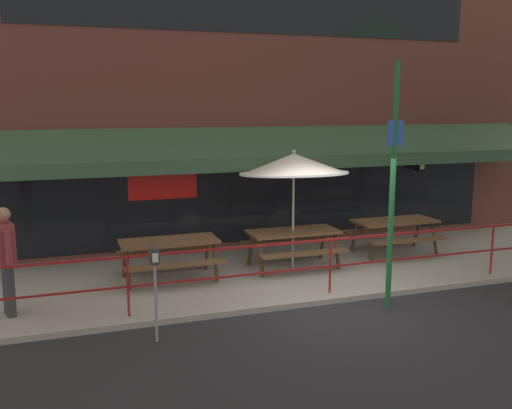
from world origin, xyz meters
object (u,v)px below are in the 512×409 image
object	(u,v)px
picnic_table_right	(395,227)
picnic_table_left	(169,248)
patio_umbrella_centre	(294,165)
picnic_table_centre	(293,238)
pedestrian_walking	(6,256)
parking_meter_near	(155,264)
street_sign_pole	(393,185)

from	to	relation	value
picnic_table_right	picnic_table_left	bearing A→B (deg)	-177.17
picnic_table_left	patio_umbrella_centre	xyz separation A→B (m)	(2.49, 0.02, 1.47)
picnic_table_centre	pedestrian_walking	world-z (taller)	pedestrian_walking
picnic_table_centre	patio_umbrella_centre	xyz separation A→B (m)	(-0.00, 0.03, 1.47)
patio_umbrella_centre	pedestrian_walking	size ratio (longest dim) A/B	1.39
patio_umbrella_centre	parking_meter_near	xyz separation A→B (m)	(-3.15, -2.53, -1.03)
picnic_table_right	pedestrian_walking	size ratio (longest dim) A/B	1.05
pedestrian_walking	parking_meter_near	bearing A→B (deg)	-37.02
picnic_table_left	parking_meter_near	size ratio (longest dim) A/B	1.27
picnic_table_right	picnic_table_centre	bearing A→B (deg)	-174.17
pedestrian_walking	picnic_table_left	bearing A→B (deg)	19.97
patio_umbrella_centre	picnic_table_centre	bearing A→B (deg)	-90.00
picnic_table_centre	pedestrian_walking	size ratio (longest dim) A/B	1.05
parking_meter_near	picnic_table_right	bearing A→B (deg)	26.07
picnic_table_centre	street_sign_pole	distance (m)	2.84
picnic_table_right	parking_meter_near	size ratio (longest dim) A/B	1.27
patio_umbrella_centre	pedestrian_walking	world-z (taller)	patio_umbrella_centre
picnic_table_centre	picnic_table_right	xyz separation A→B (m)	(2.49, 0.25, 0.00)
picnic_table_left	picnic_table_centre	world-z (taller)	same
picnic_table_centre	street_sign_pole	xyz separation A→B (m)	(0.71, -2.38, 1.36)
picnic_table_right	pedestrian_walking	world-z (taller)	pedestrian_walking
picnic_table_centre	parking_meter_near	distance (m)	4.05
street_sign_pole	pedestrian_walking	bearing A→B (deg)	166.52
pedestrian_walking	street_sign_pole	world-z (taller)	street_sign_pole
patio_umbrella_centre	street_sign_pole	distance (m)	2.52
picnic_table_left	patio_umbrella_centre	bearing A→B (deg)	0.46
picnic_table_right	pedestrian_walking	bearing A→B (deg)	-170.94
patio_umbrella_centre	street_sign_pole	size ratio (longest dim) A/B	0.59
picnic_table_centre	patio_umbrella_centre	size ratio (longest dim) A/B	0.76
picnic_table_left	picnic_table_right	xyz separation A→B (m)	(4.99, 0.25, 0.00)
pedestrian_walking	street_sign_pole	size ratio (longest dim) A/B	0.43
picnic_table_centre	picnic_table_right	world-z (taller)	same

